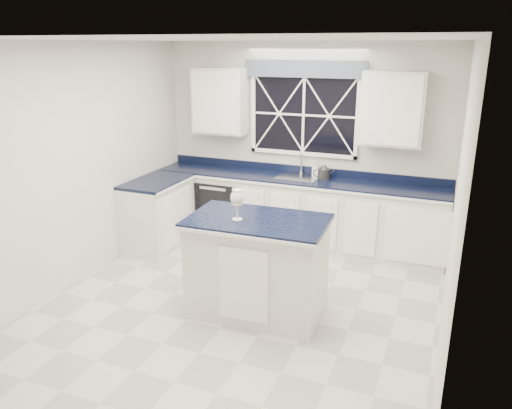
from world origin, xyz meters
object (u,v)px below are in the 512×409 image
at_px(faucet, 301,163).
at_px(kettle, 324,172).
at_px(dishwasher, 223,206).
at_px(wine_glass, 237,199).
at_px(island, 257,266).
at_px(soap_bottle, 316,168).

distance_m(faucet, kettle, 0.37).
bearing_deg(dishwasher, wine_glass, -60.89).
height_order(dishwasher, kettle, kettle).
xyz_separation_m(island, wine_glass, (-0.17, -0.10, 0.72)).
bearing_deg(kettle, soap_bottle, 126.01).
bearing_deg(soap_bottle, dishwasher, -170.48).
bearing_deg(soap_bottle, wine_glass, -94.39).
distance_m(kettle, soap_bottle, 0.19).
height_order(dishwasher, faucet, faucet).
bearing_deg(kettle, dishwasher, 172.35).
xyz_separation_m(faucet, soap_bottle, (0.21, 0.03, -0.06)).
relative_size(dishwasher, wine_glass, 2.69).
bearing_deg(island, kettle, 83.77).
distance_m(faucet, wine_glass, 2.24).
xyz_separation_m(dishwasher, soap_bottle, (1.31, 0.22, 0.63)).
height_order(island, wine_glass, wine_glass).
distance_m(island, kettle, 2.10).
height_order(wine_glass, soap_bottle, wine_glass).
bearing_deg(wine_glass, faucet, 90.98).
bearing_deg(dishwasher, kettle, 3.56).
bearing_deg(dishwasher, soap_bottle, 9.52).
xyz_separation_m(island, kettle, (0.14, 2.03, 0.52)).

